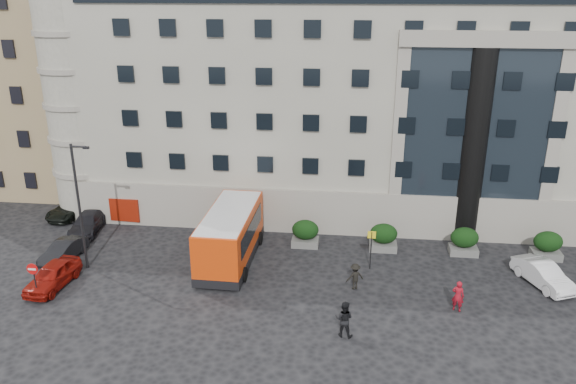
# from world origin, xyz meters

# --- Properties ---
(ground) EXTENTS (120.00, 120.00, 0.00)m
(ground) POSITION_xyz_m (0.00, 0.00, 0.00)
(ground) COLOR black
(ground) RESTS_ON ground
(civic_building) EXTENTS (44.00, 24.00, 18.00)m
(civic_building) POSITION_xyz_m (6.00, 22.00, 9.00)
(civic_building) COLOR gray
(civic_building) RESTS_ON ground
(entrance_column) EXTENTS (1.80, 1.80, 13.00)m
(entrance_column) POSITION_xyz_m (12.00, 10.30, 6.50)
(entrance_column) COLOR black
(entrance_column) RESTS_ON ground
(apartment_near) EXTENTS (14.00, 14.00, 20.00)m
(apartment_near) POSITION_xyz_m (-24.00, 20.00, 10.00)
(apartment_near) COLOR #927D55
(apartment_near) RESTS_ON ground
(apartment_far) EXTENTS (13.00, 13.00, 22.00)m
(apartment_far) POSITION_xyz_m (-27.00, 38.00, 11.00)
(apartment_far) COLOR #84624D
(apartment_far) RESTS_ON ground
(hedge_a) EXTENTS (1.80, 1.26, 1.84)m
(hedge_a) POSITION_xyz_m (-4.00, 7.80, 0.93)
(hedge_a) COLOR #61615E
(hedge_a) RESTS_ON ground
(hedge_b) EXTENTS (1.80, 1.26, 1.84)m
(hedge_b) POSITION_xyz_m (1.20, 7.80, 0.93)
(hedge_b) COLOR #61615E
(hedge_b) RESTS_ON ground
(hedge_c) EXTENTS (1.80, 1.26, 1.84)m
(hedge_c) POSITION_xyz_m (6.40, 7.80, 0.93)
(hedge_c) COLOR #61615E
(hedge_c) RESTS_ON ground
(hedge_d) EXTENTS (1.80, 1.26, 1.84)m
(hedge_d) POSITION_xyz_m (11.60, 7.80, 0.93)
(hedge_d) COLOR #61615E
(hedge_d) RESTS_ON ground
(hedge_e) EXTENTS (1.80, 1.26, 1.84)m
(hedge_e) POSITION_xyz_m (16.80, 7.80, 0.93)
(hedge_e) COLOR #61615E
(hedge_e) RESTS_ON ground
(street_lamp) EXTENTS (1.16, 0.18, 8.00)m
(street_lamp) POSITION_xyz_m (-11.94, 3.00, 4.37)
(street_lamp) COLOR #262628
(street_lamp) RESTS_ON ground
(bus_stop_sign) EXTENTS (0.50, 0.08, 2.52)m
(bus_stop_sign) POSITION_xyz_m (5.50, 5.00, 1.73)
(bus_stop_sign) COLOR #262628
(bus_stop_sign) RESTS_ON ground
(no_entry_sign) EXTENTS (0.64, 0.16, 2.32)m
(no_entry_sign) POSITION_xyz_m (-13.00, -1.04, 1.65)
(no_entry_sign) COLOR #262628
(no_entry_sign) RESTS_ON ground
(minibus) EXTENTS (3.12, 8.09, 3.36)m
(minibus) POSITION_xyz_m (-3.31, 5.07, 1.85)
(minibus) COLOR red
(minibus) RESTS_ON ground
(red_truck) EXTENTS (2.73, 5.39, 2.84)m
(red_truck) POSITION_xyz_m (-12.07, 12.46, 1.45)
(red_truck) COLOR maroon
(red_truck) RESTS_ON ground
(parked_car_a) EXTENTS (2.02, 4.30, 1.42)m
(parked_car_a) POSITION_xyz_m (-12.91, 0.58, 0.71)
(parked_car_a) COLOR maroon
(parked_car_a) RESTS_ON ground
(parked_car_b) EXTENTS (1.91, 3.91, 1.24)m
(parked_car_b) POSITION_xyz_m (-13.97, 3.88, 0.62)
(parked_car_b) COLOR black
(parked_car_b) RESTS_ON ground
(parked_car_c) EXTENTS (2.40, 4.66, 1.29)m
(parked_car_c) POSITION_xyz_m (-14.44, 8.30, 0.65)
(parked_car_c) COLOR black
(parked_car_c) RESTS_ON ground
(parked_car_d) EXTENTS (2.62, 4.64, 1.22)m
(parked_car_d) POSITION_xyz_m (-17.00, 10.83, 0.61)
(parked_car_d) COLOR black
(parked_car_d) RESTS_ON ground
(white_taxi) EXTENTS (2.98, 4.40, 1.37)m
(white_taxi) POSITION_xyz_m (15.50, 4.19, 0.69)
(white_taxi) COLOR white
(white_taxi) RESTS_ON ground
(pedestrian_a) EXTENTS (0.75, 0.63, 1.77)m
(pedestrian_a) POSITION_xyz_m (10.08, 0.73, 0.89)
(pedestrian_a) COLOR maroon
(pedestrian_a) RESTS_ON ground
(pedestrian_b) EXTENTS (1.05, 0.89, 1.92)m
(pedestrian_b) POSITION_xyz_m (4.06, -2.34, 0.96)
(pedestrian_b) COLOR black
(pedestrian_b) RESTS_ON ground
(pedestrian_c) EXTENTS (1.19, 0.98, 1.60)m
(pedestrian_c) POSITION_xyz_m (4.57, 2.39, 0.80)
(pedestrian_c) COLOR black
(pedestrian_c) RESTS_ON ground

